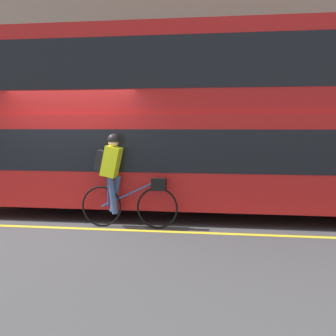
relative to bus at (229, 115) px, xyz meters
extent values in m
plane|color=#424244|center=(-2.92, -1.55, -2.06)|extent=(80.00, 80.00, 0.00)
cube|color=yellow|center=(-2.92, -1.70, -2.06)|extent=(50.00, 0.14, 0.01)
cube|color=gray|center=(-2.92, 3.38, -1.99)|extent=(60.00, 2.40, 0.15)
cube|color=gray|center=(-2.92, 4.73, 1.55)|extent=(60.00, 0.30, 7.24)
cylinder|color=black|center=(-3.44, 0.00, -1.61)|extent=(0.91, 0.30, 0.91)
cube|color=#B21919|center=(0.00, 0.00, -0.90)|extent=(11.10, 2.50, 1.79)
cube|color=black|center=(0.00, 0.00, -0.68)|extent=(10.65, 2.52, 0.79)
cube|color=#B21919|center=(0.00, 0.00, 0.84)|extent=(11.10, 2.40, 1.68)
cube|color=black|center=(0.00, 0.00, 0.92)|extent=(10.65, 2.42, 0.94)
torus|color=black|center=(-1.21, -1.47, -1.69)|extent=(0.75, 0.04, 0.75)
torus|color=black|center=(-2.25, -1.47, -1.69)|extent=(0.75, 0.04, 0.75)
cylinder|color=#2D4C8C|center=(-1.73, -1.47, -1.45)|extent=(1.05, 0.03, 0.51)
cylinder|color=#2D4C8C|center=(-2.12, -1.47, -1.41)|extent=(0.03, 0.03, 0.55)
cube|color=black|center=(-1.18, -1.47, -1.26)|extent=(0.26, 0.16, 0.22)
cube|color=#D8EA19|center=(-2.05, -1.47, -0.87)|extent=(0.37, 0.32, 0.58)
cube|color=black|center=(-2.25, -1.47, -0.85)|extent=(0.21, 0.26, 0.38)
cylinder|color=#384C7A|center=(-2.01, -1.38, -1.47)|extent=(0.22, 0.11, 0.67)
cylinder|color=#384C7A|center=(-2.01, -1.56, -1.47)|extent=(0.20, 0.11, 0.67)
sphere|color=tan|center=(-2.01, -1.47, -0.51)|extent=(0.19, 0.19, 0.19)
sphere|color=black|center=(-2.01, -1.47, -0.47)|extent=(0.21, 0.21, 0.21)
cylinder|color=#59595B|center=(-0.15, 3.26, -0.75)|extent=(0.07, 0.07, 2.32)
cube|color=#1959B2|center=(-0.15, 3.22, 0.18)|extent=(0.36, 0.02, 0.36)
camera|label=1|loc=(0.29, -9.59, -0.22)|focal=50.00mm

